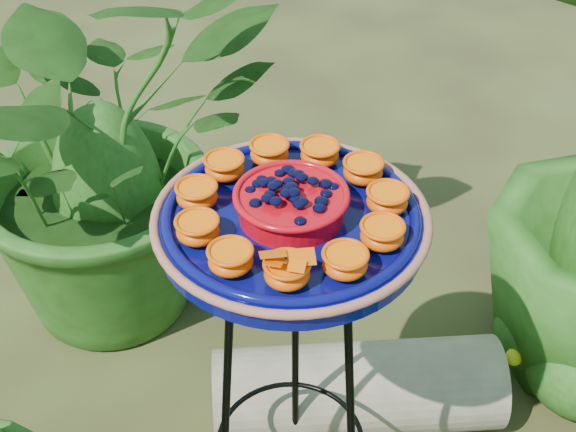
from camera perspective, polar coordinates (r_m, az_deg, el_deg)
The scene contains 4 objects.
tripod_stand at distance 1.46m, azimuth 0.19°, elevation -10.91°, with size 0.31×0.33×0.80m.
feeder_dish at distance 1.21m, azimuth 0.23°, elevation -0.04°, with size 0.44×0.44×0.10m.
driftwood_log at distance 1.92m, azimuth 4.91°, elevation -12.17°, with size 0.22×0.22×0.66m, color tan.
shrub_back_left at distance 2.04m, azimuth -13.17°, elevation 5.02°, with size 0.90×0.78×1.00m, color #214412.
Camera 1 is at (0.15, -1.06, 1.60)m, focal length 50.00 mm.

